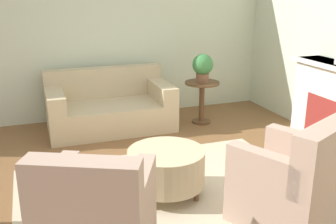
{
  "coord_description": "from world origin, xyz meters",
  "views": [
    {
      "loc": [
        -1.2,
        -3.24,
        2.03
      ],
      "look_at": [
        0.15,
        0.55,
        0.75
      ],
      "focal_mm": 42.0,
      "sensor_mm": 36.0,
      "label": 1
    }
  ],
  "objects_px": {
    "ottoman_table": "(166,167)",
    "potted_plant_on_side_table": "(203,66)",
    "armchair_right": "(292,184)",
    "couch": "(110,108)",
    "side_table": "(202,95)",
    "armchair_left": "(96,222)"
  },
  "relations": [
    {
      "from": "ottoman_table",
      "to": "potted_plant_on_side_table",
      "type": "relative_size",
      "value": 1.81
    },
    {
      "from": "couch",
      "to": "ottoman_table",
      "type": "xyz_separation_m",
      "value": [
        0.13,
        -2.2,
        -0.0
      ]
    },
    {
      "from": "couch",
      "to": "ottoman_table",
      "type": "distance_m",
      "value": 2.2
    },
    {
      "from": "potted_plant_on_side_table",
      "to": "ottoman_table",
      "type": "bearing_deg",
      "value": -123.12
    },
    {
      "from": "potted_plant_on_side_table",
      "to": "couch",
      "type": "bearing_deg",
      "value": 169.72
    },
    {
      "from": "couch",
      "to": "armchair_right",
      "type": "distance_m",
      "value": 3.21
    },
    {
      "from": "couch",
      "to": "potted_plant_on_side_table",
      "type": "bearing_deg",
      "value": -10.28
    },
    {
      "from": "armchair_right",
      "to": "side_table",
      "type": "distance_m",
      "value": 2.83
    },
    {
      "from": "armchair_right",
      "to": "potted_plant_on_side_table",
      "type": "xyz_separation_m",
      "value": [
        0.4,
        2.8,
        0.51
      ]
    },
    {
      "from": "armchair_right",
      "to": "potted_plant_on_side_table",
      "type": "height_order",
      "value": "potted_plant_on_side_table"
    },
    {
      "from": "side_table",
      "to": "armchair_left",
      "type": "bearing_deg",
      "value": -127.09
    },
    {
      "from": "armchair_left",
      "to": "side_table",
      "type": "bearing_deg",
      "value": 52.91
    },
    {
      "from": "couch",
      "to": "side_table",
      "type": "bearing_deg",
      "value": -10.28
    },
    {
      "from": "ottoman_table",
      "to": "side_table",
      "type": "height_order",
      "value": "side_table"
    },
    {
      "from": "armchair_right",
      "to": "side_table",
      "type": "xyz_separation_m",
      "value": [
        0.4,
        2.8,
        0.06
      ]
    },
    {
      "from": "ottoman_table",
      "to": "potted_plant_on_side_table",
      "type": "bearing_deg",
      "value": 56.88
    },
    {
      "from": "side_table",
      "to": "potted_plant_on_side_table",
      "type": "height_order",
      "value": "potted_plant_on_side_table"
    },
    {
      "from": "armchair_right",
      "to": "ottoman_table",
      "type": "xyz_separation_m",
      "value": [
        -0.87,
        0.85,
        -0.07
      ]
    },
    {
      "from": "couch",
      "to": "armchair_right",
      "type": "bearing_deg",
      "value": -71.91
    },
    {
      "from": "armchair_right",
      "to": "ottoman_table",
      "type": "height_order",
      "value": "armchair_right"
    },
    {
      "from": "side_table",
      "to": "potted_plant_on_side_table",
      "type": "distance_m",
      "value": 0.45
    },
    {
      "from": "armchair_left",
      "to": "ottoman_table",
      "type": "bearing_deg",
      "value": 45.22
    }
  ]
}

